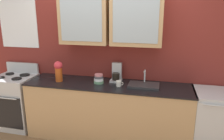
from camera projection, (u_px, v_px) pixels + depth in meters
ground_plane at (108, 136)px, 3.61m from camera, size 10.00×10.00×0.00m
back_wall_unit at (112, 41)px, 3.51m from camera, size 4.72×0.42×2.80m
counter at (108, 111)px, 3.49m from camera, size 2.55×0.65×0.91m
stove_range at (16, 101)px, 3.85m from camera, size 0.66×0.63×1.09m
sink_faucet at (144, 85)px, 3.27m from camera, size 0.45×0.29×0.23m
bowl_stack at (99, 79)px, 3.39m from camera, size 0.15×0.15×0.14m
vase at (59, 70)px, 3.45m from camera, size 0.13×0.13×0.32m
cup_near_sink at (119, 84)px, 3.25m from camera, size 0.11×0.07×0.09m
dishwasher at (214, 122)px, 3.14m from camera, size 0.63×0.63×0.91m
coffee_maker at (116, 74)px, 3.49m from camera, size 0.17×0.20×0.29m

